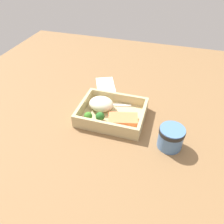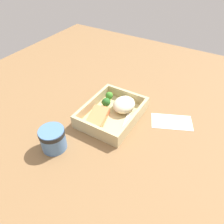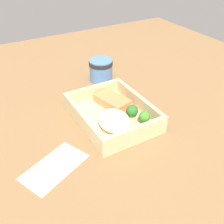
# 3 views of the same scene
# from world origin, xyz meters

# --- Properties ---
(ground_plane) EXTENTS (1.60, 1.60, 0.02)m
(ground_plane) POSITION_xyz_m (0.00, 0.00, -0.01)
(ground_plane) COLOR brown
(takeout_tray) EXTENTS (0.25, 0.20, 0.01)m
(takeout_tray) POSITION_xyz_m (0.00, 0.00, 0.01)
(takeout_tray) COLOR tan
(takeout_tray) RESTS_ON ground_plane
(tray_rim) EXTENTS (0.25, 0.20, 0.04)m
(tray_rim) POSITION_xyz_m (0.00, 0.00, 0.03)
(tray_rim) COLOR tan
(tray_rim) RESTS_ON takeout_tray
(salmon_fillet) EXTENTS (0.12, 0.09, 0.03)m
(salmon_fillet) POSITION_xyz_m (-0.05, 0.03, 0.03)
(salmon_fillet) COLOR #F17B48
(salmon_fillet) RESTS_ON takeout_tray
(mashed_potatoes) EXTENTS (0.10, 0.08, 0.05)m
(mashed_potatoes) POSITION_xyz_m (0.05, -0.02, 0.04)
(mashed_potatoes) COLOR beige
(mashed_potatoes) RESTS_ON takeout_tray
(broccoli_floret_1) EXTENTS (0.03, 0.03, 0.04)m
(broccoli_floret_1) POSITION_xyz_m (0.08, 0.06, 0.04)
(broccoli_floret_1) COLOR #80AF65
(broccoli_floret_1) RESTS_ON takeout_tray
(broccoli_floret_2) EXTENTS (0.03, 0.03, 0.04)m
(broccoli_floret_2) POSITION_xyz_m (0.03, 0.05, 0.03)
(broccoli_floret_2) COLOR #74A15C
(broccoli_floret_2) RESTS_ON takeout_tray
(fork) EXTENTS (0.16, 0.06, 0.00)m
(fork) POSITION_xyz_m (0.03, -0.06, 0.01)
(fork) COLOR white
(fork) RESTS_ON takeout_tray
(paper_cup) EXTENTS (0.09, 0.09, 0.08)m
(paper_cup) POSITION_xyz_m (-0.23, 0.09, 0.04)
(paper_cup) COLOR #4D77AB
(paper_cup) RESTS_ON ground_plane
(receipt_slip) EXTENTS (0.14, 0.17, 0.00)m
(receipt_slip) POSITION_xyz_m (0.10, -0.21, 0.00)
(receipt_slip) COLOR white
(receipt_slip) RESTS_ON ground_plane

